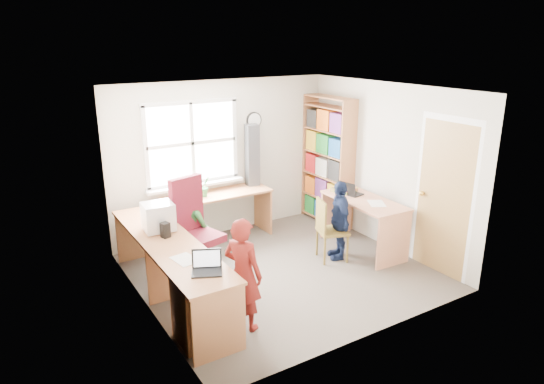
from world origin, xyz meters
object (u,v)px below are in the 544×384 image
at_px(wooden_chair, 328,227).
at_px(person_green, 193,226).
at_px(laptop_right, 350,192).
at_px(crt_monitor, 158,217).
at_px(bookshelf, 327,164).
at_px(laptop_left, 207,267).
at_px(potted_plant, 205,187).
at_px(person_navy, 339,220).
at_px(person_red, 243,274).
at_px(cd_tower, 252,155).
at_px(swivel_chair, 195,235).
at_px(l_desk, 198,273).
at_px(right_desk, 364,213).

relative_size(wooden_chair, person_green, 0.79).
xyz_separation_m(laptop_right, person_green, (-2.28, 0.52, -0.25)).
bearing_deg(crt_monitor, bookshelf, 16.96).
height_order(laptop_left, potted_plant, potted_plant).
bearing_deg(wooden_chair, potted_plant, 148.60).
relative_size(bookshelf, person_navy, 1.87).
bearing_deg(person_navy, laptop_right, 148.96).
relative_size(bookshelf, person_green, 1.86).
xyz_separation_m(person_red, person_green, (0.13, 1.67, -0.06)).
relative_size(crt_monitor, laptop_left, 1.00).
distance_m(bookshelf, cd_tower, 1.29).
bearing_deg(potted_plant, laptop_right, -31.43).
relative_size(person_green, person_navy, 1.00).
bearing_deg(person_red, swivel_chair, -29.88).
bearing_deg(cd_tower, potted_plant, -164.67).
bearing_deg(person_red, potted_plant, -42.36).
height_order(l_desk, wooden_chair, wooden_chair).
height_order(bookshelf, person_red, bookshelf).
height_order(right_desk, person_green, person_green).
xyz_separation_m(crt_monitor, laptop_right, (2.85, -0.17, -0.11)).
distance_m(l_desk, laptop_left, 0.65).
height_order(swivel_chair, person_green, swivel_chair).
bearing_deg(l_desk, swivel_chair, 68.94).
height_order(laptop_left, laptop_right, laptop_right).
relative_size(right_desk, bookshelf, 0.65).
bearing_deg(right_desk, person_red, -158.27).
height_order(crt_monitor, person_navy, person_navy).
xyz_separation_m(l_desk, bookshelf, (2.96, 1.47, 0.55)).
bearing_deg(bookshelf, swivel_chair, -166.12).
xyz_separation_m(cd_tower, person_green, (-1.34, -0.72, -0.67)).
bearing_deg(l_desk, person_navy, 6.37).
relative_size(laptop_right, person_red, 0.28).
distance_m(wooden_chair, crt_monitor, 2.32).
xyz_separation_m(wooden_chair, person_red, (-1.79, -0.85, 0.14)).
distance_m(laptop_left, person_green, 1.73).
bearing_deg(laptop_left, right_desk, 41.55).
height_order(laptop_left, person_navy, person_navy).
relative_size(bookshelf, potted_plant, 7.04).
height_order(l_desk, person_green, person_green).
bearing_deg(wooden_chair, bookshelf, 71.19).
relative_size(right_desk, swivel_chair, 1.04).
bearing_deg(swivel_chair, crt_monitor, 173.35).
height_order(swivel_chair, laptop_left, swivel_chair).
bearing_deg(cd_tower, bookshelf, -9.15).
bearing_deg(bookshelf, laptop_right, -107.41).
xyz_separation_m(bookshelf, swivel_chair, (-2.64, -0.65, -0.44)).
bearing_deg(crt_monitor, cd_tower, 33.27).
height_order(right_desk, bookshelf, bookshelf).
relative_size(swivel_chair, person_red, 1.04).
relative_size(l_desk, cd_tower, 3.05).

